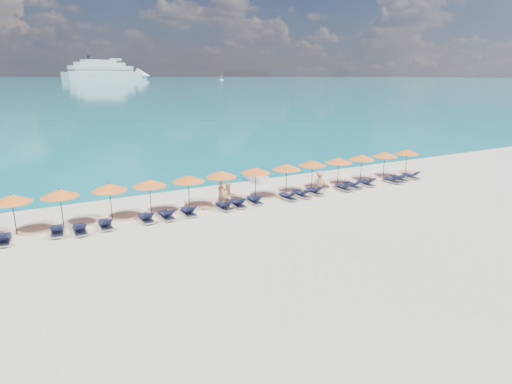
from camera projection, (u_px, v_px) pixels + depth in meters
name	position (u px, v px, depth m)	size (l,w,h in m)	color
ground	(281.00, 224.00, 24.72)	(1400.00, 1400.00, 0.00)	beige
sea	(26.00, 80.00, 583.20)	(1600.00, 1300.00, 0.01)	#1FA9B2
cruise_ship	(111.00, 72.00, 580.32)	(128.78, 71.42, 36.56)	white
sailboat_near	(145.00, 79.00, 551.84)	(5.43, 1.81, 9.96)	white
sailboat_far	(221.00, 79.00, 552.59)	(5.12, 1.71, 9.38)	white
jetski	(256.00, 177.00, 34.51)	(1.02, 2.39, 0.83)	silver
beachgoer_a	(221.00, 193.00, 28.00)	(0.60, 0.39, 1.64)	tan
beachgoer_b	(229.00, 196.00, 26.98)	(0.90, 0.52, 1.85)	tan
beachgoer_c	(319.00, 182.00, 30.85)	(1.08, 0.50, 1.66)	tan
umbrella_1	(11.00, 199.00, 22.62)	(2.10, 2.10, 2.28)	black
umbrella_2	(60.00, 193.00, 23.69)	(2.10, 2.10, 2.28)	black
umbrella_3	(109.00, 187.00, 24.90)	(2.10, 2.10, 2.28)	black
umbrella_4	(149.00, 183.00, 25.90)	(2.10, 2.10, 2.28)	black
umbrella_5	(188.00, 178.00, 26.99)	(2.10, 2.10, 2.28)	black
umbrella_6	(221.00, 174.00, 28.22)	(2.10, 2.10, 2.28)	black
umbrella_7	(256.00, 170.00, 29.27)	(2.10, 2.10, 2.28)	black
umbrella_8	(287.00, 167.00, 30.35)	(2.10, 2.10, 2.28)	black
umbrella_9	(312.00, 163.00, 31.62)	(2.10, 2.10, 2.28)	black
umbrella_10	(339.00, 160.00, 32.61)	(2.10, 2.10, 2.28)	black
umbrella_11	(362.00, 157.00, 33.82)	(2.10, 2.10, 2.28)	black
umbrella_12	(385.00, 154.00, 35.02)	(2.10, 2.10, 2.28)	black
umbrella_13	(407.00, 152.00, 36.20)	(2.10, 2.10, 2.28)	black
lounger_2	(4.00, 239.00, 21.82)	(0.76, 1.75, 0.66)	silver
lounger_3	(57.00, 231.00, 23.02)	(0.79, 1.75, 0.66)	silver
lounger_4	(80.00, 229.00, 23.24)	(0.63, 1.71, 0.66)	silver
lounger_5	(105.00, 224.00, 24.01)	(0.63, 1.70, 0.66)	silver
lounger_6	(146.00, 218.00, 25.07)	(0.68, 1.72, 0.66)	silver
lounger_7	(167.00, 215.00, 25.56)	(0.71, 1.73, 0.66)	silver
lounger_8	(188.00, 211.00, 26.24)	(0.64, 1.71, 0.66)	silver
lounger_9	(224.00, 206.00, 27.33)	(0.69, 1.73, 0.66)	silver
lounger_10	(238.00, 203.00, 27.89)	(0.76, 1.75, 0.66)	silver
lounger_11	(255.00, 200.00, 28.61)	(0.72, 1.73, 0.66)	silver
lounger_12	(288.00, 196.00, 29.45)	(0.79, 1.76, 0.66)	silver
lounger_13	(301.00, 194.00, 30.07)	(0.64, 1.71, 0.66)	silver
lounger_14	(315.00, 191.00, 30.76)	(0.66, 1.71, 0.66)	silver
lounger_15	(343.00, 187.00, 31.80)	(0.67, 1.72, 0.66)	silver
lounger_16	(353.00, 185.00, 32.44)	(0.73, 1.74, 0.66)	silver
lounger_17	(367.00, 183.00, 33.13)	(0.77, 1.75, 0.66)	silver
lounger_18	(392.00, 180.00, 33.99)	(0.63, 1.70, 0.66)	silver
lounger_19	(399.00, 178.00, 34.63)	(0.74, 1.74, 0.66)	silver
lounger_20	(411.00, 176.00, 35.35)	(0.65, 1.71, 0.66)	silver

